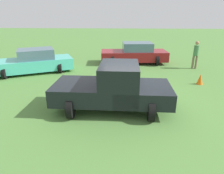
{
  "coord_description": "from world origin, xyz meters",
  "views": [
    {
      "loc": [
        7.83,
        -0.44,
        3.56
      ],
      "look_at": [
        0.72,
        -0.81,
        0.9
      ],
      "focal_mm": 32.35,
      "sensor_mm": 36.0,
      "label": 1
    }
  ],
  "objects_px": {
    "pickup_truck": "(115,87)",
    "sedan_near": "(34,62)",
    "person_visitor": "(196,53)",
    "traffic_cone": "(200,79)",
    "sedan_far": "(135,54)"
  },
  "relations": [
    {
      "from": "sedan_near",
      "to": "person_visitor",
      "type": "relative_size",
      "value": 2.75
    },
    {
      "from": "sedan_near",
      "to": "person_visitor",
      "type": "height_order",
      "value": "person_visitor"
    },
    {
      "from": "sedan_far",
      "to": "pickup_truck",
      "type": "bearing_deg",
      "value": 76.89
    },
    {
      "from": "pickup_truck",
      "to": "person_visitor",
      "type": "bearing_deg",
      "value": -127.77
    },
    {
      "from": "pickup_truck",
      "to": "sedan_near",
      "type": "bearing_deg",
      "value": -41.69
    },
    {
      "from": "traffic_cone",
      "to": "sedan_near",
      "type": "bearing_deg",
      "value": -100.45
    },
    {
      "from": "sedan_far",
      "to": "person_visitor",
      "type": "xyz_separation_m",
      "value": [
        1.33,
        3.9,
        0.32
      ]
    },
    {
      "from": "sedan_near",
      "to": "person_visitor",
      "type": "bearing_deg",
      "value": 162.81
    },
    {
      "from": "pickup_truck",
      "to": "sedan_near",
      "type": "xyz_separation_m",
      "value": [
        -4.83,
        -5.21,
        -0.26
      ]
    },
    {
      "from": "sedan_near",
      "to": "person_visitor",
      "type": "xyz_separation_m",
      "value": [
        -1.42,
        10.26,
        0.37
      ]
    },
    {
      "from": "pickup_truck",
      "to": "sedan_near",
      "type": "height_order",
      "value": "pickup_truck"
    },
    {
      "from": "sedan_near",
      "to": "sedan_far",
      "type": "bearing_deg",
      "value": 178.35
    },
    {
      "from": "pickup_truck",
      "to": "sedan_far",
      "type": "relative_size",
      "value": 0.92
    },
    {
      "from": "pickup_truck",
      "to": "person_visitor",
      "type": "height_order",
      "value": "person_visitor"
    },
    {
      "from": "person_visitor",
      "to": "traffic_cone",
      "type": "xyz_separation_m",
      "value": [
        3.17,
        -0.73,
        -0.75
      ]
    }
  ]
}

